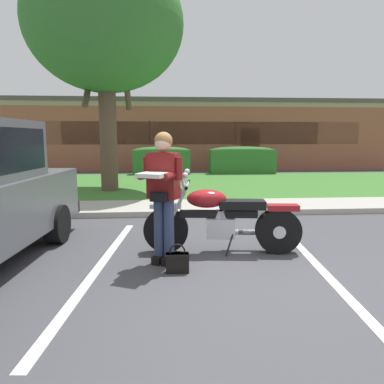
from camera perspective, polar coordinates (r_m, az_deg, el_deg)
The scene contains 13 objects.
ground_plane at distance 4.76m, azimuth 4.21°, elevation -11.68°, with size 140.00×140.00×0.00m, color #424247.
curb_strip at distance 7.79m, azimuth 0.72°, elevation -3.24°, with size 60.00×0.20×0.12m, color #ADA89E.
concrete_walk at distance 8.62m, azimuth 0.22°, elevation -2.23°, with size 60.00×1.50×0.08m, color #ADA89E.
grass_lawn at distance 12.78m, azimuth -1.30°, elevation 1.20°, with size 60.00×6.92×0.06m, color #3D752D.
stall_stripe_0 at distance 4.97m, azimuth -14.05°, elevation -11.00°, with size 0.12×4.40×0.01m, color silver.
stall_stripe_1 at distance 5.28m, azimuth 18.14°, elevation -9.99°, with size 0.12×4.40×0.01m, color silver.
motorcycle at distance 5.28m, azimuth 5.51°, elevation -4.14°, with size 2.24×0.82×1.26m.
rider_person at distance 4.71m, azimuth -4.53°, elevation 0.75°, with size 0.58×0.66×1.70m.
handbag at distance 4.58m, azimuth -2.28°, elevation -10.58°, with size 0.28×0.13×0.36m.
shade_tree at distance 11.70m, azimuth -13.32°, elevation 23.79°, with size 4.47×4.47×6.72m.
hedge_left at distance 16.22m, azimuth -4.72°, elevation 4.91°, with size 2.45×0.90×1.24m.
hedge_center_left at distance 16.59m, azimuth 7.73°, elevation 4.94°, with size 2.88×0.90×1.24m.
brick_building at distance 23.08m, azimuth -6.13°, elevation 8.73°, with size 24.97×9.97×3.56m.
Camera 1 is at (-0.68, -4.42, 1.63)m, focal length 34.57 mm.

